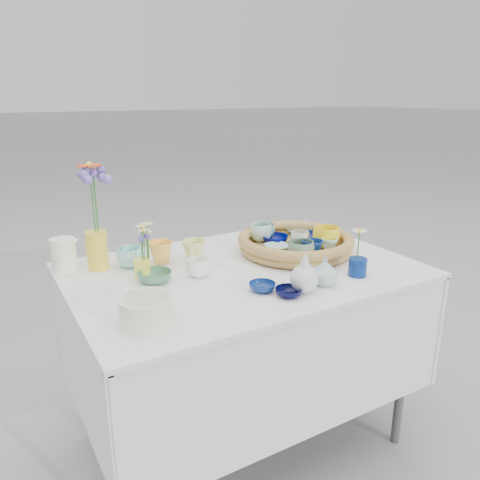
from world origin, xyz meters
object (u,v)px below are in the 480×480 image
display_table (242,437)px  tall_vase_yellow (97,250)px  wicker_tray (295,243)px  bud_vase_seafoam (325,271)px

display_table → tall_vase_yellow: bearing=150.3°
wicker_tray → tall_vase_yellow: tall_vase_yellow is taller
wicker_tray → tall_vase_yellow: bearing=163.9°
display_table → bud_vase_seafoam: (0.16, -0.28, 0.81)m
display_table → tall_vase_yellow: size_ratio=8.70×
display_table → bud_vase_seafoam: bud_vase_seafoam is taller
display_table → tall_vase_yellow: (-0.47, 0.27, 0.84)m
display_table → bud_vase_seafoam: 0.87m
wicker_tray → bud_vase_seafoam: 0.35m
bud_vase_seafoam → tall_vase_yellow: bearing=139.2°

